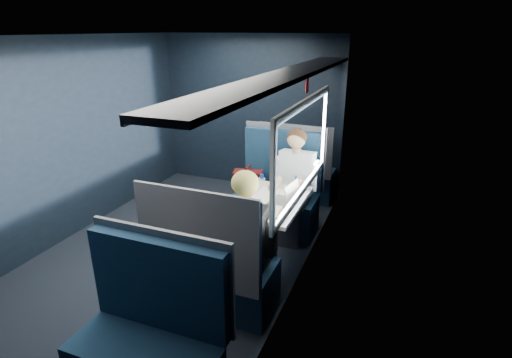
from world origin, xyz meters
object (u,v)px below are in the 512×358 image
at_px(seat_row_front, 298,172).
at_px(woman, 248,234).
at_px(seat_bay_far, 214,270).
at_px(man, 294,180).
at_px(bottle_small, 296,186).
at_px(cup, 307,186).
at_px(table, 268,207).
at_px(seat_bay_near, 276,195).
at_px(seat_row_back, 150,344).
at_px(laptop, 287,198).

xyz_separation_m(seat_row_front, woman, (0.25, -2.50, 0.32)).
distance_m(seat_bay_far, seat_row_front, 2.67).
relative_size(man, woman, 1.00).
relative_size(seat_row_front, bottle_small, 5.86).
xyz_separation_m(seat_bay_far, cup, (0.48, 1.28, 0.38)).
distance_m(table, bottle_small, 0.37).
bearing_deg(seat_bay_far, bottle_small, 70.93).
relative_size(seat_bay_near, man, 0.95).
xyz_separation_m(table, bottle_small, (0.21, 0.26, 0.16)).
height_order(seat_bay_far, seat_row_back, seat_bay_far).
bearing_deg(man, seat_bay_far, -99.03).
height_order(table, seat_bay_near, seat_bay_near).
height_order(seat_row_front, seat_row_back, same).
height_order(table, woman, woman).
bearing_deg(seat_bay_near, woman, -80.31).
xyz_separation_m(seat_row_front, cup, (0.48, -1.39, 0.38)).
bearing_deg(table, man, 84.48).
bearing_deg(man, bottle_small, -71.98).
height_order(seat_bay_near, cup, seat_bay_near).
bearing_deg(seat_bay_far, man, 80.97).
height_order(man, laptop, man).
bearing_deg(cup, seat_bay_near, 137.15).
bearing_deg(seat_bay_far, seat_row_front, 90.00).
xyz_separation_m(seat_row_front, man, (0.25, -1.10, 0.31)).
distance_m(seat_bay_far, laptop, 1.02).
height_order(seat_row_front, man, man).
xyz_separation_m(seat_row_front, laptop, (0.38, -1.81, 0.39)).
bearing_deg(seat_row_back, seat_bay_far, 90.00).
height_order(table, laptop, laptop).
xyz_separation_m(table, woman, (0.07, -0.71, 0.06)).
xyz_separation_m(seat_bay_near, laptop, (0.40, -0.88, 0.38)).
xyz_separation_m(seat_bay_near, woman, (0.27, -1.58, 0.30)).
bearing_deg(laptop, table, 176.99).
height_order(table, man, man).
distance_m(table, man, 0.70).
bearing_deg(man, seat_row_back, -95.72).
relative_size(man, cup, 13.26).
bearing_deg(table, woman, -84.55).
relative_size(seat_row_front, laptop, 3.55).
bearing_deg(man, seat_row_front, 102.83).
xyz_separation_m(table, man, (0.07, 0.70, 0.06)).
xyz_separation_m(laptop, cup, (0.10, 0.42, -0.01)).
bearing_deg(woman, laptop, 79.55).
bearing_deg(seat_row_front, man, -77.17).
height_order(table, bottle_small, bottle_small).
bearing_deg(cup, seat_row_front, 109.07).
bearing_deg(table, seat_row_front, 95.80).
relative_size(seat_bay_near, bottle_small, 6.36).
relative_size(seat_bay_far, bottle_small, 6.36).
bearing_deg(seat_bay_far, laptop, 66.35).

